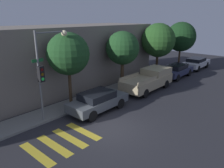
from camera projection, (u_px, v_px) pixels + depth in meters
ground_plane at (108, 128)px, 12.52m from camera, size 60.00×60.00×0.00m
sidewalk at (64, 108)px, 15.14m from camera, size 26.00×1.94×0.14m
building_row at (28, 62)px, 17.14m from camera, size 26.00×6.00×5.40m
crosswalk at (62, 142)px, 11.17m from camera, size 3.29×2.60×0.00m
traffic_light_pole at (46, 64)px, 12.51m from camera, size 2.44×0.56×5.43m
sedan_near_corner at (98, 101)px, 14.57m from camera, size 4.30×1.82×1.39m
pickup_truck at (149, 79)px, 19.00m from camera, size 5.34×2.12×1.74m
sedan_middle at (177, 70)px, 22.93m from camera, size 4.56×1.78×1.37m
sedan_far_end at (196, 63)px, 26.72m from camera, size 4.59×1.85×1.35m
tree_near_corner at (68, 54)px, 14.45m from camera, size 2.86×2.86×5.21m
tree_midblock at (123, 48)px, 18.62m from camera, size 2.86×2.86×5.01m
tree_far_end at (158, 40)px, 22.79m from camera, size 3.52×3.52×5.54m
tree_behind_truck at (181, 37)px, 26.69m from camera, size 3.58×3.58×5.57m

